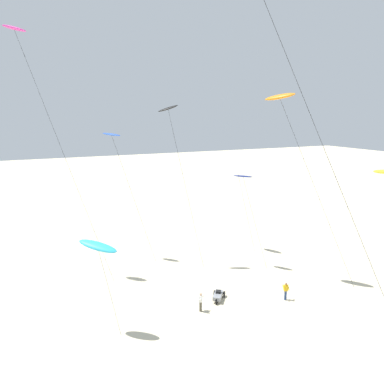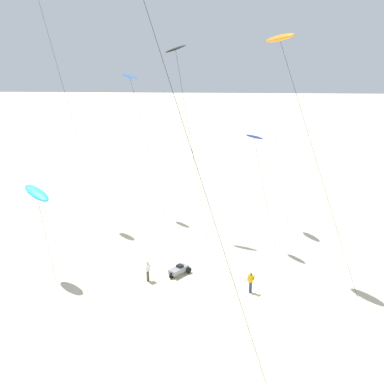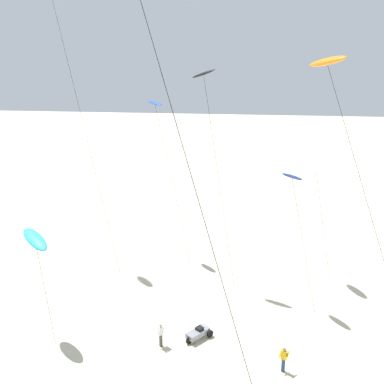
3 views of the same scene
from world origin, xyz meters
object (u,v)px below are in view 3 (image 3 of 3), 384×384
Objects in this scene: kite_white at (316,167)px; kite_black at (204,78)px; kite_cyan at (35,239)px; kite_blue at (155,105)px; kite_flyer_nearest at (161,334)px; kite_flyer_middle at (284,359)px; beach_buggy at (198,333)px; kite_orange at (328,63)px; kite_navy at (292,178)px.

kite_black is at bearing -174.33° from kite_white.
kite_blue reaches higher than kite_cyan.
kite_flyer_nearest is (3.36, -15.51, -13.23)m from kite_blue.
kite_blue is at bearing 136.83° from kite_black.
kite_flyer_middle is (11.24, -16.96, -13.23)m from kite_blue.
kite_white is at bearing 47.61° from kite_flyer_nearest.
beach_buggy is (0.77, -9.68, -16.33)m from kite_black.
kite_orange is (17.98, 2.52, 11.05)m from kite_cyan.
kite_flyer_middle reaches higher than beach_buggy.
kite_flyer_nearest is at bearing -132.39° from kite_white.
kite_navy reaches higher than kite_flyer_nearest.
beach_buggy is (-6.11, -5.84, -9.53)m from kite_navy.
beach_buggy is (-8.38, -10.59, -9.32)m from kite_white.
kite_orange is 19.92m from kite_flyer_nearest.
kite_white is 16.41m from beach_buggy.
kite_flyer_nearest is at bearing -77.76° from kite_blue.
kite_navy is 6.12× the size of kite_flyer_middle.
kite_orange is at bearing -73.56° from kite_navy.
kite_cyan is at bearing -172.02° from kite_orange.
beach_buggy is at bearing -85.46° from kite_black.
beach_buggy is (10.66, 0.76, -6.57)m from kite_cyan.
kite_cyan is 4.54× the size of kite_flyer_middle.
kite_orange reaches higher than kite_flyer_middle.
kite_black is (-8.09, 7.92, -1.29)m from kite_orange.
kite_orange is 11.20× the size of kite_flyer_nearest.
kite_white is at bearing 83.13° from kite_orange.
kite_cyan is 12.55m from beach_buggy.
kite_flyer_middle is at bearing -6.61° from kite_cyan.
kite_black reaches higher than kite_blue.
kite_navy reaches higher than beach_buggy.
kite_black is 10.54× the size of kite_flyer_middle.
kite_blue is 24.27m from kite_flyer_middle.
kite_flyer_middle is (6.29, -12.31, -15.87)m from kite_black.
kite_black is 10.54× the size of kite_flyer_nearest.
beach_buggy is at bearing 4.07° from kite_cyan.
kite_white is 22.34m from kite_cyan.
beach_buggy is at bearing -68.23° from kite_blue.
kite_cyan is at bearing 173.39° from kite_flyer_middle.
kite_cyan is at bearing -175.93° from beach_buggy.
kite_blue reaches higher than beach_buggy.
kite_white is at bearing 77.77° from kite_flyer_middle.
kite_white is 6.15× the size of kite_flyer_nearest.
kite_black is (9.89, 10.44, 9.76)m from kite_cyan.
kite_cyan is 0.43× the size of kite_black.
kite_blue is 8.71× the size of kite_flyer_middle.
kite_navy is 1.35× the size of kite_cyan.
kite_cyan is 17.39m from kite_flyer_middle.
kite_orange is at bearing 13.55° from beach_buggy.
kite_white reaches higher than kite_cyan.
kite_orange is 9.50× the size of beach_buggy.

